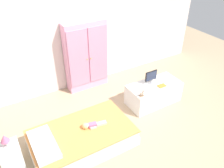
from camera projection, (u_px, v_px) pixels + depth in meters
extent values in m
cube|color=tan|center=(110.00, 128.00, 4.00)|extent=(10.00, 10.00, 0.02)
cube|color=silver|center=(69.00, 26.00, 4.38)|extent=(6.40, 0.05, 2.70)
cube|color=silver|center=(83.00, 141.00, 3.64)|extent=(1.57, 0.94, 0.15)
cube|color=silver|center=(82.00, 135.00, 3.57)|extent=(1.53, 0.90, 0.13)
cube|color=#EA934C|center=(82.00, 131.00, 3.53)|extent=(1.56, 0.93, 0.02)
cube|color=white|center=(44.00, 144.00, 3.26)|extent=(0.32, 0.67, 0.07)
cube|color=#D6668E|center=(93.00, 125.00, 3.59)|extent=(0.14, 0.10, 0.06)
cube|color=beige|center=(101.00, 123.00, 3.65)|extent=(0.16, 0.06, 0.04)
cube|color=beige|center=(102.00, 124.00, 3.62)|extent=(0.16, 0.06, 0.04)
cube|color=beige|center=(92.00, 123.00, 3.64)|extent=(0.10, 0.04, 0.03)
cube|color=beige|center=(94.00, 128.00, 3.56)|extent=(0.10, 0.04, 0.03)
sphere|color=beige|center=(86.00, 126.00, 3.55)|extent=(0.09, 0.09, 0.09)
sphere|color=#E0C67F|center=(85.00, 126.00, 3.55)|extent=(0.10, 0.10, 0.10)
cube|color=white|center=(11.00, 156.00, 3.24)|extent=(0.29, 0.29, 0.41)
cylinder|color=#B7B2AD|center=(7.00, 146.00, 3.12)|extent=(0.09, 0.09, 0.01)
cylinder|color=#B7B2AD|center=(6.00, 143.00, 3.09)|extent=(0.02, 0.02, 0.09)
cone|color=#E0668E|center=(4.00, 138.00, 3.04)|extent=(0.12, 0.12, 0.11)
cube|color=#E599BC|center=(86.00, 56.00, 4.70)|extent=(0.86, 0.26, 1.45)
cube|color=#C986A6|center=(79.00, 60.00, 4.49)|extent=(0.41, 0.02, 1.19)
cube|color=#C986A6|center=(98.00, 55.00, 4.67)|extent=(0.41, 0.02, 1.19)
sphere|color=gold|center=(87.00, 59.00, 4.57)|extent=(0.02, 0.02, 0.02)
sphere|color=gold|center=(91.00, 59.00, 4.60)|extent=(0.02, 0.02, 0.02)
cube|color=silver|center=(154.00, 93.00, 4.49)|extent=(1.04, 0.51, 0.42)
cylinder|color=#99999E|center=(150.00, 82.00, 4.43)|extent=(0.10, 0.10, 0.01)
cylinder|color=#99999E|center=(150.00, 81.00, 4.41)|extent=(0.02, 0.02, 0.05)
cube|color=black|center=(151.00, 76.00, 4.34)|extent=(0.25, 0.02, 0.19)
cube|color=#28334C|center=(152.00, 76.00, 4.33)|extent=(0.23, 0.01, 0.17)
cube|color=#8E6642|center=(141.00, 95.00, 4.08)|extent=(0.10, 0.01, 0.01)
cube|color=#8E6642|center=(142.00, 96.00, 4.05)|extent=(0.10, 0.01, 0.01)
cube|color=tan|center=(142.00, 94.00, 4.04)|extent=(0.07, 0.03, 0.04)
cylinder|color=tan|center=(142.00, 94.00, 4.07)|extent=(0.01, 0.01, 0.02)
cylinder|color=tan|center=(143.00, 95.00, 4.06)|extent=(0.01, 0.01, 0.02)
cylinder|color=tan|center=(140.00, 95.00, 4.05)|extent=(0.01, 0.01, 0.02)
cylinder|color=tan|center=(141.00, 96.00, 4.04)|extent=(0.01, 0.01, 0.02)
cylinder|color=tan|center=(143.00, 92.00, 4.03)|extent=(0.02, 0.02, 0.02)
sphere|color=tan|center=(143.00, 91.00, 4.02)|extent=(0.03, 0.03, 0.03)
cube|color=orange|center=(162.00, 86.00, 4.33)|extent=(0.16, 0.10, 0.01)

